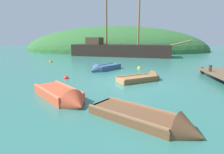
% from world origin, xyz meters
% --- Properties ---
extents(ground_plane, '(120.00, 120.00, 0.00)m').
position_xyz_m(ground_plane, '(0.00, 0.00, 0.00)').
color(ground_plane, '#2D6B60').
extents(shore_hill, '(40.14, 21.71, 10.75)m').
position_xyz_m(shore_hill, '(-3.09, 30.14, 0.00)').
color(shore_hill, '#2D602D').
rests_on(shore_hill, ground).
extents(sailing_ship, '(17.85, 6.18, 11.76)m').
position_xyz_m(sailing_ship, '(-1.45, 17.45, 0.67)').
color(sailing_ship, black).
rests_on(sailing_ship, ground).
extents(rowboat_far, '(3.89, 3.11, 1.16)m').
position_xyz_m(rowboat_far, '(0.90, -5.76, 0.08)').
color(rowboat_far, brown).
rests_on(rowboat_far, ground).
extents(rowboat_center, '(3.47, 3.46, 1.15)m').
position_xyz_m(rowboat_center, '(-2.82, -3.68, 0.14)').
color(rowboat_center, '#C64C2D').
rests_on(rowboat_center, ground).
extents(rowboat_near_dock, '(3.31, 2.68, 1.04)m').
position_xyz_m(rowboat_near_dock, '(1.12, 0.66, 0.09)').
color(rowboat_near_dock, brown).
rests_on(rowboat_near_dock, ground).
extents(rowboat_outer_right, '(2.73, 3.33, 0.99)m').
position_xyz_m(rowboat_outer_right, '(-2.10, 4.38, 0.14)').
color(rowboat_outer_right, '#335175').
rests_on(rowboat_outer_right, ground).
extents(buoy_orange, '(0.39, 0.39, 0.39)m').
position_xyz_m(buoy_orange, '(-9.15, 9.54, 0.00)').
color(buoy_orange, orange).
rests_on(buoy_orange, ground).
extents(buoy_red, '(0.39, 0.39, 0.39)m').
position_xyz_m(buoy_red, '(-4.23, 0.75, 0.00)').
color(buoy_red, red).
rests_on(buoy_red, ground).
extents(buoy_yellow, '(0.35, 0.35, 0.35)m').
position_xyz_m(buoy_yellow, '(1.05, 5.74, 0.00)').
color(buoy_yellow, yellow).
rests_on(buoy_yellow, ground).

